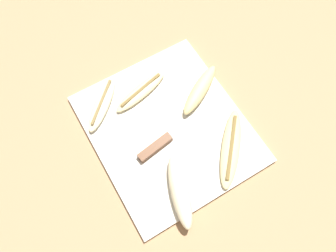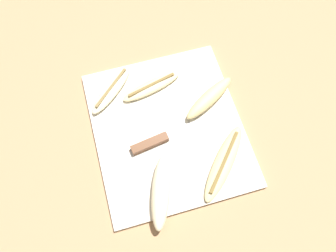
# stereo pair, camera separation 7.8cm
# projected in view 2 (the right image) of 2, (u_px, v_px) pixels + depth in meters

# --- Properties ---
(ground_plane) EXTENTS (4.00, 4.00, 0.00)m
(ground_plane) POSITION_uv_depth(u_px,v_px,m) (168.00, 129.00, 0.80)
(ground_plane) COLOR tan
(cutting_board) EXTENTS (0.40, 0.35, 0.01)m
(cutting_board) POSITION_uv_depth(u_px,v_px,m) (168.00, 129.00, 0.80)
(cutting_board) COLOR silver
(cutting_board) RESTS_ON ground_plane
(knife) EXTENTS (0.06, 0.24, 0.02)m
(knife) POSITION_uv_depth(u_px,v_px,m) (160.00, 139.00, 0.77)
(knife) COLOR brown
(knife) RESTS_ON cutting_board
(banana_pale_long) EXTENTS (0.14, 0.14, 0.02)m
(banana_pale_long) POSITION_uv_depth(u_px,v_px,m) (112.00, 90.00, 0.82)
(banana_pale_long) COLOR beige
(banana_pale_long) RESTS_ON cutting_board
(banana_golden_short) EXTENTS (0.11, 0.15, 0.03)m
(banana_golden_short) POSITION_uv_depth(u_px,v_px,m) (209.00, 98.00, 0.81)
(banana_golden_short) COLOR #EDD689
(banana_golden_short) RESTS_ON cutting_board
(banana_ripe_center) EXTENTS (0.07, 0.16, 0.02)m
(banana_ripe_center) POSITION_uv_depth(u_px,v_px,m) (152.00, 86.00, 0.83)
(banana_ripe_center) COLOR beige
(banana_ripe_center) RESTS_ON cutting_board
(banana_bright_far) EXTENTS (0.17, 0.09, 0.04)m
(banana_bright_far) POSITION_uv_depth(u_px,v_px,m) (161.00, 192.00, 0.71)
(banana_bright_far) COLOR beige
(banana_bright_far) RESTS_ON cutting_board
(banana_spotted_left) EXTENTS (0.18, 0.16, 0.02)m
(banana_spotted_left) POSITION_uv_depth(u_px,v_px,m) (224.00, 163.00, 0.75)
(banana_spotted_left) COLOR #DBC684
(banana_spotted_left) RESTS_ON cutting_board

